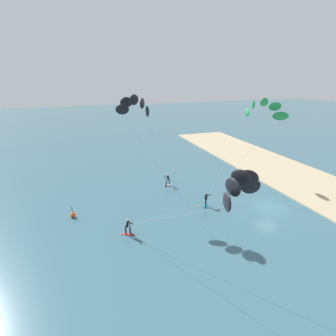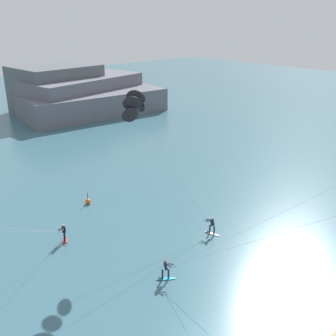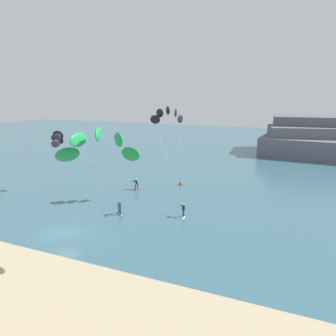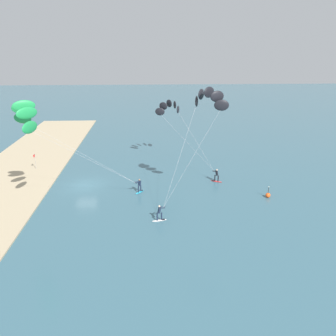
# 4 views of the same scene
# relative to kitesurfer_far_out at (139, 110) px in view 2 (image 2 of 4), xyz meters

# --- Properties ---
(kitesurfer_far_out) EXTENTS (6.59, 7.78, 12.60)m
(kitesurfer_far_out) POSITION_rel_kitesurfer_far_out_xyz_m (0.00, 0.00, 0.00)
(kitesurfer_far_out) COLOR white
(kitesurfer_far_out) RESTS_ON ground
(marker_buoy) EXTENTS (0.56, 0.56, 1.38)m
(marker_buoy) POSITION_rel_kitesurfer_far_out_xyz_m (-1.07, 7.63, -10.66)
(marker_buoy) COLOR #EA5119
(marker_buoy) RESTS_ON ground
(distant_headland) EXTENTS (27.58, 20.90, 8.96)m
(distant_headland) POSITION_rel_kitesurfer_far_out_xyz_m (19.20, 44.71, -7.54)
(distant_headland) COLOR #565B60
(distant_headland) RESTS_ON ground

